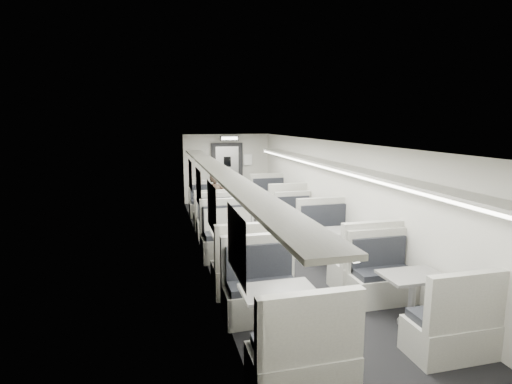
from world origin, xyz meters
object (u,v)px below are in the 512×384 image
booth_right_b (305,226)px  booth_right_d (412,299)px  booth_right_a (277,205)px  passenger (215,200)px  exit_sign (229,138)px  booth_left_b (221,229)px  booth_left_a (209,209)px  booth_left_c (237,252)px  booth_right_c (343,250)px  booth_left_d (278,319)px  vestibule_door (227,173)px

booth_right_b → booth_right_d: bearing=-90.0°
booth_right_a → passenger: (-1.89, -0.49, 0.33)m
exit_sign → booth_left_b: bearing=-103.1°
booth_left_a → booth_right_a: (2.00, -0.13, 0.05)m
booth_right_d → exit_sign: exit_sign is taller
booth_left_c → booth_right_a: size_ratio=1.03×
booth_right_a → booth_right_d: 6.45m
booth_right_a → exit_sign: bearing=113.9°
booth_right_b → passenger: (-1.89, 1.77, 0.39)m
booth_left_b → exit_sign: size_ratio=3.21×
booth_left_a → booth_right_d: 6.88m
booth_right_b → passenger: bearing=136.9°
booth_right_d → exit_sign: bearing=96.6°
booth_left_b → passenger: bearing=86.1°
exit_sign → booth_right_c: bearing=-81.4°
booth_left_d → vestibule_door: (1.00, 9.33, 0.64)m
booth_left_a → booth_right_d: bearing=-73.1°
booth_left_c → booth_right_d: booth_left_c is taller
booth_left_b → vestibule_door: size_ratio=0.95×
booth_left_b → booth_right_c: 3.03m
booth_right_b → passenger: passenger is taller
booth_right_c → passenger: (-1.89, 3.83, 0.33)m
booth_right_d → booth_left_c: bearing=128.8°
booth_right_a → vestibule_door: size_ratio=1.07×
booth_right_b → vestibule_door: 5.16m
booth_right_d → booth_left_b: bearing=114.5°
booth_left_c → passenger: passenger is taller
booth_right_d → booth_right_a: bearing=90.0°
booth_right_c → booth_left_c: bearing=169.9°
booth_left_b → exit_sign: bearing=76.9°
booth_left_c → booth_right_a: (2.00, 3.96, -0.01)m
vestibule_door → exit_sign: 1.33m
booth_left_a → vestibule_door: vestibule_door is taller
vestibule_door → exit_sign: size_ratio=3.39×
booth_right_a → booth_right_b: 2.27m
booth_left_c → passenger: 3.49m
booth_right_c → vestibule_door: bearing=98.1°
booth_left_b → exit_sign: 4.82m
booth_left_a → exit_sign: 3.04m
booth_right_a → booth_right_d: (0.00, -6.45, -0.02)m
booth_right_b → exit_sign: size_ratio=3.14×
booth_left_b → passenger: (0.11, 1.55, 0.38)m
booth_left_d → exit_sign: bearing=83.5°
booth_left_a → exit_sign: exit_sign is taller
booth_left_a → booth_left_d: booth_left_d is taller
booth_right_c → vestibule_door: (-1.00, 7.06, 0.63)m
booth_right_a → passenger: passenger is taller
booth_left_a → booth_right_b: bearing=-50.2°
booth_left_a → vestibule_door: (1.00, 2.61, 0.68)m
vestibule_door → booth_right_a: bearing=-70.0°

